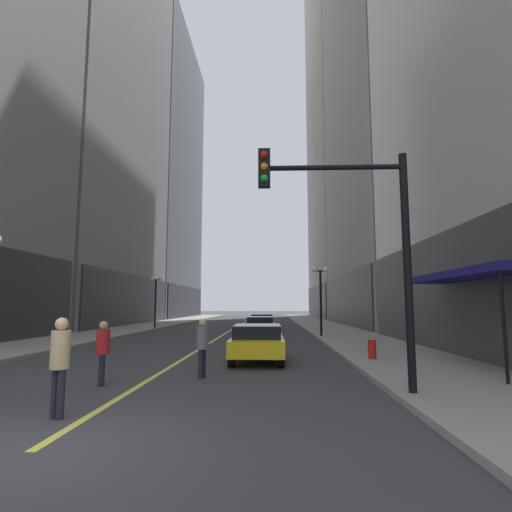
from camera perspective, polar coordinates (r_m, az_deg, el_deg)
The scene contains 19 objects.
ground_plane at distance 40.97m, azimuth -2.50°, elevation -9.74°, with size 200.00×200.00×0.00m, color #38383A.
sidewalk_left at distance 42.45m, azimuth -13.82°, elevation -9.35°, with size 4.50×78.00×0.15m, color gray.
sidewalk_right at distance 41.12m, azimuth 9.20°, elevation -9.54°, with size 4.50×78.00×0.15m, color gray.
lane_centre_stripe at distance 40.97m, azimuth -2.50°, elevation -9.73°, with size 0.16×70.00×0.01m, color #E5D64C.
building_left_mid at distance 50.91m, azimuth -23.15°, elevation 21.38°, with size 12.94×24.00×51.55m.
building_left_far at distance 71.94m, azimuth -13.74°, elevation 10.91°, with size 11.21×26.00×47.78m.
building_right_mid at distance 49.59m, azimuth 18.22°, elevation 25.23°, with size 10.83×24.00×56.47m.
building_right_far at distance 78.59m, azimuth 13.10°, elevation 24.55°, with size 13.18×26.00×85.80m.
storefront_awning_right at distance 14.87m, azimuth 27.46°, elevation -2.42°, with size 1.60×6.76×3.12m.
car_yellow at distance 15.00m, azimuth 0.21°, elevation -11.91°, with size 1.89×4.02×1.32m.
car_green at distance 25.38m, azimuth 0.68°, elevation -9.86°, with size 1.84×4.12×1.32m.
car_blue at distance 32.55m, azimuth 0.86°, elevation -9.21°, with size 1.91×4.83×1.32m.
pedestrian_in_tan_trench at distance 8.43m, azimuth -25.83°, elevation -12.85°, with size 0.45×0.45×1.80m.
pedestrian_in_grey_suit at distance 11.83m, azimuth -7.54°, elevation -12.07°, with size 0.42×0.42×1.64m.
pedestrian_in_red_jacket at distance 11.34m, azimuth -20.73°, elevation -11.98°, with size 0.46×0.46×1.62m.
traffic_light_near_right at distance 9.53m, azimuth 14.26°, elevation 3.68°, with size 3.43×0.35×5.65m.
street_lamp_left_far at distance 35.22m, azimuth -13.90°, elevation -4.70°, with size 1.06×0.36×4.43m.
street_lamp_right_mid at distance 25.72m, azimuth 9.05°, elevation -4.08°, with size 1.06×0.36×4.43m.
fire_hydrant_right at distance 15.29m, azimuth 16.00°, elevation -12.75°, with size 0.28×0.28×0.80m, color red.
Camera 1 is at (3.37, -5.78, 2.03)m, focal length 28.49 mm.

